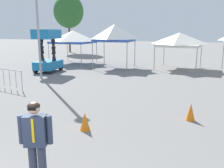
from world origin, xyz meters
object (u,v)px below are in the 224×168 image
canopy_tent_right_of_center (179,40)px  tree_behind_tents_center (69,11)px  canopy_tent_far_left (115,33)px  light_pole_near_lift (37,9)px  person_foreground (36,140)px  scissor_lift (48,59)px  traffic_cone_lot_center (191,112)px  crowd_barrier_near_person (9,75)px  canopy_tent_behind_left (73,37)px  traffic_cone_near_barrier (85,121)px

canopy_tent_right_of_center → tree_behind_tents_center: bearing=148.2°
canopy_tent_far_left → light_pole_near_lift: light_pole_near_lift is taller
canopy_tent_right_of_center → person_foreground: canopy_tent_right_of_center is taller
canopy_tent_far_left → person_foreground: (4.38, -15.70, -1.86)m
scissor_lift → traffic_cone_lot_center: size_ratio=5.19×
canopy_tent_far_left → crowd_barrier_near_person: (-2.45, -9.34, -2.14)m
canopy_tent_right_of_center → crowd_barrier_near_person: canopy_tent_right_of_center is taller
canopy_tent_far_left → traffic_cone_lot_center: bearing=-57.1°
light_pole_near_lift → person_foreground: bearing=-52.7°
person_foreground → traffic_cone_lot_center: person_foreground is taller
canopy_tent_behind_left → tree_behind_tents_center: bearing=122.8°
light_pole_near_lift → crowd_barrier_near_person: 4.85m
canopy_tent_right_of_center → traffic_cone_near_barrier: 14.45m
scissor_lift → traffic_cone_near_barrier: (7.77, -8.88, -0.73)m
person_foreground → crowd_barrier_near_person: 9.34m
canopy_tent_behind_left → canopy_tent_far_left: size_ratio=1.00×
canopy_tent_far_left → tree_behind_tents_center: 16.60m
canopy_tent_behind_left → light_pole_near_lift: bearing=-76.0°
canopy_tent_behind_left → tree_behind_tents_center: 12.76m
canopy_tent_behind_left → canopy_tent_right_of_center: (9.83, 0.13, -0.14)m
tree_behind_tents_center → light_pole_near_lift: bearing=-64.4°
canopy_tent_far_left → canopy_tent_right_of_center: 5.33m
person_foreground → canopy_tent_far_left: bearing=105.6°
scissor_lift → person_foreground: size_ratio=1.77×
canopy_tent_behind_left → person_foreground: 19.36m
canopy_tent_right_of_center → tree_behind_tents_center: (-16.53, 10.25, 3.37)m
canopy_tent_far_left → tree_behind_tents_center: size_ratio=0.45×
traffic_cone_lot_center → traffic_cone_near_barrier: bearing=-145.1°
scissor_lift → traffic_cone_near_barrier: scissor_lift is taller
scissor_lift → traffic_cone_lot_center: (10.79, -6.77, -0.71)m
canopy_tent_behind_left → canopy_tent_right_of_center: bearing=0.7°
scissor_lift → light_pole_near_lift: (1.01, -2.25, 3.39)m
canopy_tent_right_of_center → scissor_lift: (-8.98, -5.38, -1.35)m
canopy_tent_far_left → tree_behind_tents_center: bearing=134.3°
crowd_barrier_near_person → canopy_tent_behind_left: bearing=102.1°
canopy_tent_right_of_center → light_pole_near_lift: 11.21m
light_pole_near_lift → traffic_cone_near_barrier: (6.76, -6.63, -4.12)m
person_foreground → traffic_cone_near_barrier: size_ratio=3.09×
canopy_tent_right_of_center → traffic_cone_lot_center: canopy_tent_right_of_center is taller
person_foreground → canopy_tent_behind_left: bearing=118.2°
canopy_tent_far_left → scissor_lift: bearing=-134.6°
light_pole_near_lift → scissor_lift: bearing=114.3°
canopy_tent_right_of_center → person_foreground: 17.21m
canopy_tent_behind_left → canopy_tent_far_left: canopy_tent_far_left is taller
person_foreground → tree_behind_tents_center: (-15.81, 27.39, 4.70)m
canopy_tent_behind_left → light_pole_near_lift: size_ratio=0.47×
tree_behind_tents_center → traffic_cone_near_barrier: bearing=-58.0°
tree_behind_tents_center → traffic_cone_near_barrier: tree_behind_tents_center is taller
canopy_tent_behind_left → canopy_tent_right_of_center: size_ratio=1.00×
canopy_tent_far_left → traffic_cone_lot_center: 13.00m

